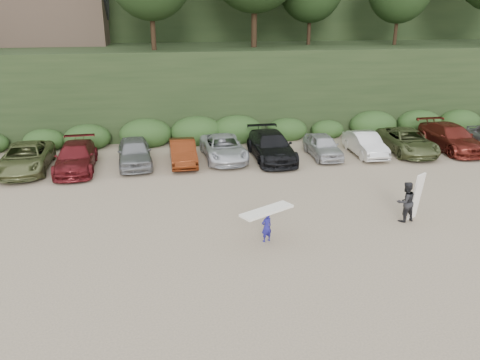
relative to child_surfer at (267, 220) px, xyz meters
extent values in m
plane|color=tan|center=(0.37, 0.63, -0.92)|extent=(120.00, 120.00, 0.00)
cube|color=black|center=(0.37, 22.63, 2.08)|extent=(80.00, 14.00, 6.00)
cube|color=black|center=(0.37, 40.63, 7.08)|extent=(90.00, 30.00, 16.00)
cube|color=#2B491E|center=(-0.18, 15.13, -0.32)|extent=(46.20, 2.00, 1.20)
cube|color=brown|center=(-11.63, 24.63, 7.08)|extent=(8.00, 6.00, 4.00)
imported|color=#646B3E|center=(-11.50, 10.73, -0.16)|extent=(2.74, 5.57, 1.52)
imported|color=maroon|center=(-8.72, 10.38, -0.17)|extent=(2.29, 5.27, 1.51)
imported|color=gray|center=(-5.48, 10.75, -0.13)|extent=(2.22, 4.82, 1.60)
imported|color=#5E230E|center=(-2.67, 10.55, -0.22)|extent=(1.53, 4.27, 1.40)
imported|color=silver|center=(-0.18, 11.02, -0.21)|extent=(2.61, 5.23, 1.42)
imported|color=black|center=(2.68, 10.56, -0.11)|extent=(2.33, 5.62, 1.63)
imported|color=#B9BABF|center=(5.94, 10.49, -0.23)|extent=(1.68, 4.12, 1.40)
imported|color=silver|center=(8.69, 10.40, -0.22)|extent=(1.56, 4.32, 1.42)
imported|color=#576138|center=(11.56, 10.49, -0.19)|extent=(2.71, 5.42, 1.47)
imported|color=maroon|center=(14.64, 10.58, -0.11)|extent=(2.28, 5.61, 1.63)
imported|color=navy|center=(0.00, 0.00, -0.30)|extent=(0.53, 0.44, 1.24)
cube|color=white|center=(0.00, 0.00, 0.39)|extent=(2.30, 1.64, 0.09)
imported|color=black|center=(6.27, 0.85, -0.03)|extent=(0.99, 0.84, 1.79)
cube|color=white|center=(6.82, 0.96, 0.13)|extent=(0.66, 0.57, 2.11)
camera|label=1|loc=(-3.81, -16.12, 7.67)|focal=35.00mm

